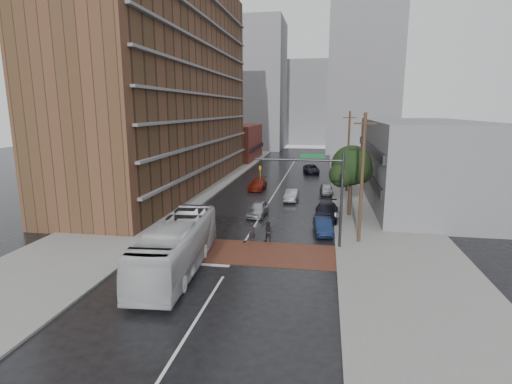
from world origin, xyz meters
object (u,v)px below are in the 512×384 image
Objects in this scene: car_travel_b at (292,195)px; car_parked_mid at (326,212)px; suv_travel at (311,169)px; car_parked_far at (326,189)px; transit_bus at (177,246)px; car_parked_near at (323,226)px; pedestrian_b at (268,232)px; car_travel_c at (258,184)px; pedestrian_a at (252,232)px; car_travel_a at (258,209)px.

car_parked_mid is at bearing -58.97° from car_travel_b.
suv_travel is 1.35× the size of car_parked_far.
car_parked_near is at bearing 41.62° from transit_bus.
car_travel_b is at bearing 107.95° from pedestrian_b.
transit_bus is at bearing -107.24° from suv_travel.
car_parked_mid is (8.81, -13.23, 0.07)m from car_travel_c.
car_parked_far is (5.75, 19.23, -0.11)m from pedestrian_a.
car_travel_b is at bearing -101.77° from suv_travel.
pedestrian_b is at bearing 48.20° from transit_bus.
pedestrian_a is 1.28m from pedestrian_b.
car_travel_b is 0.74× the size of car_parked_mid.
pedestrian_b is at bearing -100.99° from suv_travel.
pedestrian_a is 20.87m from car_travel_c.
car_travel_c is (-4.91, 5.87, 0.05)m from car_travel_b.
car_parked_mid is (2.45, -27.81, 0.07)m from suv_travel.
transit_bus is 13.25m from car_parked_near.
transit_bus reaches higher than car_travel_c.
car_parked_far is at bearing 97.08° from pedestrian_b.
car_parked_mid reaches higher than suv_travel.
pedestrian_a is at bearing -159.85° from pedestrian_b.
car_travel_c is 0.95× the size of suv_travel.
suv_travel reaches higher than car_parked_near.
car_travel_b is at bearing 99.87° from car_parked_near.
pedestrian_b is 21.09m from car_travel_c.
transit_bus reaches higher than car_travel_b.
pedestrian_b is 0.42× the size of car_parked_near.
car_parked_mid is at bearing -55.02° from car_travel_c.
car_travel_c is at bearing 102.73° from car_travel_a.
car_travel_b is 20.50m from suv_travel.
car_travel_b is 0.82× the size of car_travel_c.
suv_travel is at bearing 89.07° from car_travel_b.
pedestrian_b is 14.78m from car_travel_b.
car_travel_b is (1.85, 14.77, -0.11)m from pedestrian_a.
car_travel_a reaches higher than car_parked_far.
pedestrian_a reaches higher than car_parked_far.
transit_bus is 7.10× the size of pedestrian_b.
car_travel_a is 13.14m from car_travel_c.
car_parked_mid is (4.47, 7.41, -0.06)m from pedestrian_b.
car_travel_a is (-0.85, 7.69, -0.04)m from pedestrian_a.
car_parked_mid is at bearing 51.46° from transit_bus.
suv_travel reaches higher than car_travel_c.
suv_travel is at bearing 97.29° from car_parked_mid.
suv_travel is at bearing 76.11° from transit_bus.
pedestrian_b reaches higher than car_travel_b.
car_travel_c is 15.91m from suv_travel.
pedestrian_b is at bearing -107.84° from car_parked_far.
car_travel_c is at bearing -121.28° from suv_travel.
suv_travel is at bearing 86.60° from car_parked_near.
car_parked_near is (9.18, 9.50, -0.99)m from transit_bus.
car_parked_near is at bearing -33.51° from car_travel_a.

